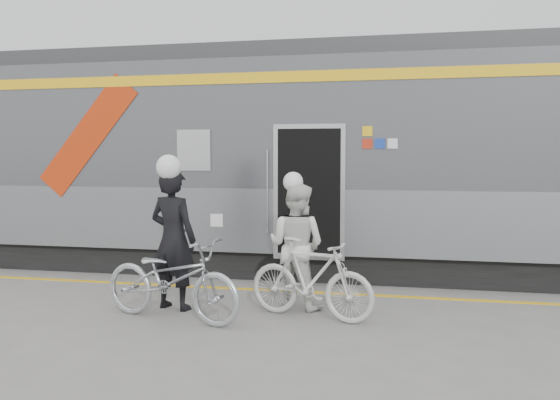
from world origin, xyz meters
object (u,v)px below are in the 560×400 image
(bicycle_left, at_px, (172,279))
(woman, at_px, (296,246))
(bicycle_right, at_px, (311,279))
(man, at_px, (173,239))

(bicycle_left, distance_m, woman, 1.81)
(bicycle_left, distance_m, bicycle_right, 1.83)
(bicycle_left, height_order, bicycle_right, bicycle_left)
(woman, relative_size, bicycle_right, 0.99)
(bicycle_right, bearing_deg, bicycle_left, 120.75)
(bicycle_left, xyz_separation_m, bicycle_right, (1.77, 0.45, -0.01))
(bicycle_left, relative_size, bicycle_right, 1.16)
(man, distance_m, woman, 1.73)
(woman, height_order, bicycle_right, woman)
(man, bearing_deg, bicycle_right, -168.79)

